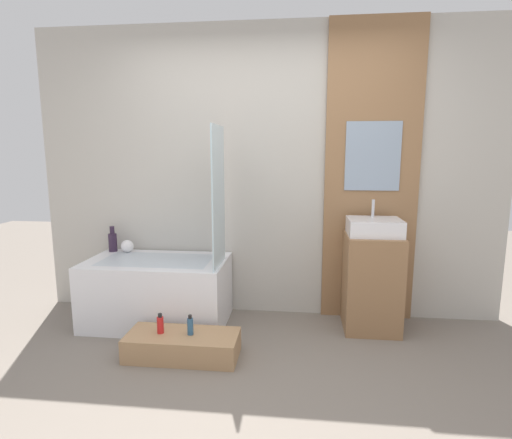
{
  "coord_description": "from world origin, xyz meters",
  "views": [
    {
      "loc": [
        0.31,
        -2.04,
        1.48
      ],
      "look_at": [
        0.01,
        0.71,
        1.02
      ],
      "focal_mm": 28.0,
      "sensor_mm": 36.0,
      "label": 1
    }
  ],
  "objects_px": {
    "wooden_step_bench": "(183,345)",
    "vase_round_light": "(127,246)",
    "bottle_soap_secondary": "(190,326)",
    "bathtub": "(158,291)",
    "sink": "(374,227)",
    "bottle_soap_primary": "(160,324)",
    "vase_tall_dark": "(113,241)"
  },
  "relations": [
    {
      "from": "wooden_step_bench",
      "to": "bottle_soap_primary",
      "type": "distance_m",
      "value": 0.23
    },
    {
      "from": "wooden_step_bench",
      "to": "vase_round_light",
      "type": "xyz_separation_m",
      "value": [
        -0.75,
        0.8,
        0.54
      ]
    },
    {
      "from": "vase_tall_dark",
      "to": "bottle_soap_primary",
      "type": "distance_m",
      "value": 1.18
    },
    {
      "from": "bathtub",
      "to": "bottle_soap_primary",
      "type": "relative_size",
      "value": 8.06
    },
    {
      "from": "sink",
      "to": "bottle_soap_primary",
      "type": "distance_m",
      "value": 1.86
    },
    {
      "from": "bathtub",
      "to": "vase_tall_dark",
      "type": "height_order",
      "value": "vase_tall_dark"
    },
    {
      "from": "wooden_step_bench",
      "to": "vase_tall_dark",
      "type": "relative_size",
      "value": 3.43
    },
    {
      "from": "bathtub",
      "to": "bottle_soap_secondary",
      "type": "height_order",
      "value": "bathtub"
    },
    {
      "from": "wooden_step_bench",
      "to": "vase_round_light",
      "type": "bearing_deg",
      "value": 133.22
    },
    {
      "from": "bathtub",
      "to": "bottle_soap_primary",
      "type": "height_order",
      "value": "bathtub"
    },
    {
      "from": "vase_round_light",
      "to": "bottle_soap_primary",
      "type": "bearing_deg",
      "value": -53.69
    },
    {
      "from": "vase_tall_dark",
      "to": "wooden_step_bench",
      "type": "bearing_deg",
      "value": -42.27
    },
    {
      "from": "wooden_step_bench",
      "to": "bottle_soap_secondary",
      "type": "height_order",
      "value": "bottle_soap_secondary"
    },
    {
      "from": "wooden_step_bench",
      "to": "bathtub",
      "type": "bearing_deg",
      "value": 124.32
    },
    {
      "from": "vase_tall_dark",
      "to": "bottle_soap_secondary",
      "type": "xyz_separation_m",
      "value": [
        0.96,
        -0.82,
        -0.42
      ]
    },
    {
      "from": "sink",
      "to": "vase_round_light",
      "type": "xyz_separation_m",
      "value": [
        -2.2,
        0.14,
        -0.25
      ]
    },
    {
      "from": "bathtub",
      "to": "vase_tall_dark",
      "type": "relative_size",
      "value": 5.05
    },
    {
      "from": "wooden_step_bench",
      "to": "vase_tall_dark",
      "type": "bearing_deg",
      "value": 137.73
    },
    {
      "from": "bathtub",
      "to": "wooden_step_bench",
      "type": "bearing_deg",
      "value": -55.68
    },
    {
      "from": "bathtub",
      "to": "bottle_soap_secondary",
      "type": "bearing_deg",
      "value": -51.66
    },
    {
      "from": "wooden_step_bench",
      "to": "vase_round_light",
      "type": "distance_m",
      "value": 1.22
    },
    {
      "from": "bathtub",
      "to": "sink",
      "type": "height_order",
      "value": "sink"
    },
    {
      "from": "sink",
      "to": "vase_tall_dark",
      "type": "bearing_deg",
      "value": 176.16
    },
    {
      "from": "bottle_soap_primary",
      "to": "bottle_soap_secondary",
      "type": "relative_size",
      "value": 1.0
    },
    {
      "from": "wooden_step_bench",
      "to": "bottle_soap_secondary",
      "type": "relative_size",
      "value": 5.48
    },
    {
      "from": "bathtub",
      "to": "sink",
      "type": "relative_size",
      "value": 2.81
    },
    {
      "from": "vase_round_light",
      "to": "bottle_soap_secondary",
      "type": "distance_m",
      "value": 1.2
    },
    {
      "from": "vase_round_light",
      "to": "sink",
      "type": "bearing_deg",
      "value": -3.62
    },
    {
      "from": "bathtub",
      "to": "vase_round_light",
      "type": "xyz_separation_m",
      "value": [
        -0.36,
        0.23,
        0.34
      ]
    },
    {
      "from": "bathtub",
      "to": "vase_round_light",
      "type": "bearing_deg",
      "value": 147.4
    },
    {
      "from": "bottle_soap_primary",
      "to": "bottle_soap_secondary",
      "type": "bearing_deg",
      "value": -0.0
    },
    {
      "from": "sink",
      "to": "vase_round_light",
      "type": "height_order",
      "value": "sink"
    }
  ]
}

